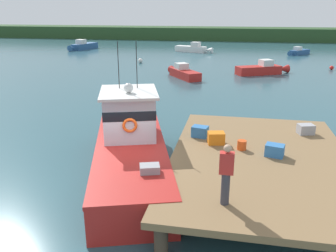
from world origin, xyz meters
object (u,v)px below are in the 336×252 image
Objects in this scene: crate_stack_near_edge at (200,132)px; moored_boat_outer_mooring at (299,52)px; bait_bucket at (242,145)px; deckhand_by_the_boat at (226,173)px; mooring_buoy_outer at (332,68)px; moored_boat_mid_harbor at (262,69)px; mooring_buoy_channel_marker at (140,61)px; moored_boat_far_right at (83,46)px; crate_stack_mid_dock at (216,138)px; moored_boat_far_left at (183,73)px; crate_single_far at (275,150)px; main_fishing_boat at (131,146)px; moored_boat_near_channel at (193,49)px; crate_single_by_cleat at (306,129)px.

crate_stack_near_edge is 39.14m from moored_boat_outer_mooring.
deckhand_by_the_boat is at bearing -96.89° from bait_bucket.
mooring_buoy_outer is at bearing -83.65° from moored_boat_outer_mooring.
mooring_buoy_channel_marker is at bearing 160.05° from moored_boat_mid_harbor.
moored_boat_far_right is 1.16× the size of moored_boat_mid_harbor.
bait_bucket is 3.89m from deckhand_by_the_boat.
moored_boat_mid_harbor is at bearing -151.27° from mooring_buoy_outer.
crate_stack_near_edge is at bearing 136.43° from crate_stack_mid_dock.
deckhand_by_the_boat is 0.35× the size of moored_boat_far_left.
moored_boat_outer_mooring is at bearing 80.10° from crate_single_far.
main_fishing_boat is at bearing -107.24° from moored_boat_outer_mooring.
crate_single_by_cleat is at bearing -76.31° from moored_boat_near_channel.
main_fishing_boat is 44.02m from moored_boat_far_right.
moored_boat_far_left is (-7.15, -3.17, -0.04)m from moored_boat_mid_harbor.
deckhand_by_the_boat is 0.31× the size of moored_boat_mid_harbor.
mooring_buoy_outer is at bearing 74.43° from crate_single_by_cleat.
crate_single_by_cleat reaches higher than moored_boat_far_right.
crate_stack_mid_dock reaches higher than mooring_buoy_outer.
moored_boat_outer_mooring is (5.43, 36.81, -1.02)m from crate_single_by_cleat.
mooring_buoy_outer is at bearing 73.01° from crate_single_far.
moored_boat_outer_mooring is at bearing 75.87° from crate_stack_near_edge.
crate_stack_mid_dock is 0.11× the size of moored_boat_mid_harbor.
mooring_buoy_channel_marker is (-10.77, 31.31, -1.80)m from deckhand_by_the_boat.
moored_boat_near_channel is at bearing 141.39° from mooring_buoy_outer.
crate_single_far reaches higher than bait_bucket.
moored_boat_mid_harbor is (-0.38, 20.50, -0.92)m from crate_single_by_cleat.
mooring_buoy_channel_marker is at bearing 110.79° from crate_stack_mid_dock.
crate_stack_mid_dock is (-3.46, -1.76, 0.03)m from crate_single_by_cleat.
mooring_buoy_channel_marker is (-13.75, 25.35, -1.14)m from crate_single_by_cleat.
crate_stack_mid_dock is 29.02m from mooring_buoy_channel_marker.
crate_stack_near_edge is at bearing -70.01° from mooring_buoy_channel_marker.
moored_boat_far_left reaches higher than mooring_buoy_outer.
main_fishing_boat is 23.48m from moored_boat_mid_harbor.
main_fishing_boat reaches higher than moored_boat_near_channel.
deckhand_by_the_boat reaches higher than crate_stack_mid_dock.
bait_bucket is 0.06× the size of moored_boat_near_channel.
mooring_buoy_outer is at bearing -21.41° from moored_boat_far_right.
moored_boat_far_right is 31.55m from moored_boat_outer_mooring.
mooring_buoy_outer is (15.85, -12.66, -0.29)m from moored_boat_near_channel.
moored_boat_outer_mooring is at bearing 96.35° from mooring_buoy_outer.
main_fishing_boat is 19.49m from moored_boat_far_left.
crate_stack_near_edge is at bearing -79.50° from moored_boat_far_left.
moored_boat_far_left is at bearing 104.43° from bait_bucket.
mooring_buoy_outer is at bearing 66.86° from crate_stack_near_edge.
crate_stack_mid_dock is 39.27m from moored_boat_near_channel.
crate_single_by_cleat is 0.11× the size of moored_boat_mid_harbor.
main_fishing_boat is 4.14m from bait_bucket.
crate_stack_near_edge is 1.00× the size of crate_single_by_cleat.
crate_single_far is at bearing -4.53° from main_fishing_boat.
moored_boat_mid_harbor is (3.73, 21.63, -0.94)m from crate_stack_near_edge.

